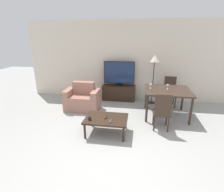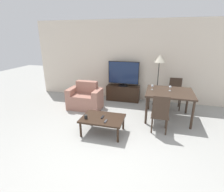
{
  "view_description": "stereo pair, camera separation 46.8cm",
  "coord_description": "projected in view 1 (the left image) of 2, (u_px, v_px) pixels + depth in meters",
  "views": [
    {
      "loc": [
        0.44,
        -2.66,
        2.18
      ],
      "look_at": [
        -0.27,
        1.71,
        0.65
      ],
      "focal_mm": 28.0,
      "sensor_mm": 36.0,
      "label": 1
    },
    {
      "loc": [
        0.9,
        -2.56,
        2.18
      ],
      "look_at": [
        -0.27,
        1.71,
        0.65
      ],
      "focal_mm": 28.0,
      "sensor_mm": 36.0,
      "label": 2
    }
  ],
  "objects": [
    {
      "name": "dining_table",
      "position": [
        167.0,
        93.0,
        4.82
      ],
      "size": [
        1.22,
        1.09,
        0.78
      ],
      "color": "#38281E",
      "rests_on": "ground_plane"
    },
    {
      "name": "remote_secondary",
      "position": [
        110.0,
        121.0,
        3.83
      ],
      "size": [
        0.04,
        0.15,
        0.02
      ],
      "color": "#38383D",
      "rests_on": "coffee_table"
    },
    {
      "name": "tv",
      "position": [
        119.0,
        74.0,
        5.96
      ],
      "size": [
        1.05,
        0.32,
        0.84
      ],
      "color": "black",
      "rests_on": "tv_stand"
    },
    {
      "name": "wine_glass_center",
      "position": [
        151.0,
        85.0,
        4.88
      ],
      "size": [
        0.07,
        0.07,
        0.15
      ],
      "color": "silver",
      "rests_on": "dining_table"
    },
    {
      "name": "wine_glass_left",
      "position": [
        168.0,
        86.0,
        4.82
      ],
      "size": [
        0.07,
        0.07,
        0.15
      ],
      "color": "silver",
      "rests_on": "dining_table"
    },
    {
      "name": "armchair",
      "position": [
        83.0,
        100.0,
        5.38
      ],
      "size": [
        1.03,
        0.62,
        0.84
      ],
      "color": "#9E6B5B",
      "rests_on": "ground_plane"
    },
    {
      "name": "cup_white_near",
      "position": [
        90.0,
        118.0,
        3.91
      ],
      "size": [
        0.07,
        0.07,
        0.09
      ],
      "color": "black",
      "rests_on": "coffee_table"
    },
    {
      "name": "tv_stand",
      "position": [
        119.0,
        93.0,
        6.18
      ],
      "size": [
        1.14,
        0.38,
        0.53
      ],
      "color": "black",
      "rests_on": "ground_plane"
    },
    {
      "name": "dining_chair_far",
      "position": [
        170.0,
        90.0,
        5.66
      ],
      "size": [
        0.4,
        0.4,
        0.94
      ],
      "color": "#38281E",
      "rests_on": "ground_plane"
    },
    {
      "name": "remote_primary",
      "position": [
        106.0,
        117.0,
        4.02
      ],
      "size": [
        0.04,
        0.15,
        0.02
      ],
      "color": "black",
      "rests_on": "coffee_table"
    },
    {
      "name": "ground_plane",
      "position": [
        112.0,
        159.0,
        3.26
      ],
      "size": [
        18.0,
        18.0,
        0.0
      ],
      "primitive_type": "plane",
      "color": "#9E9E99"
    },
    {
      "name": "wall_back",
      "position": [
        128.0,
        61.0,
        6.03
      ],
      "size": [
        7.16,
        0.06,
        2.7
      ],
      "color": "beige",
      "rests_on": "ground_plane"
    },
    {
      "name": "coffee_table",
      "position": [
        106.0,
        120.0,
        4.02
      ],
      "size": [
        0.97,
        0.69,
        0.39
      ],
      "color": "black",
      "rests_on": "ground_plane"
    },
    {
      "name": "floor_lamp",
      "position": [
        155.0,
        60.0,
        5.51
      ],
      "size": [
        0.36,
        0.36,
        1.65
      ],
      "color": "black",
      "rests_on": "ground_plane"
    },
    {
      "name": "dining_chair_near",
      "position": [
        162.0,
        111.0,
        4.11
      ],
      "size": [
        0.4,
        0.4,
        0.94
      ],
      "color": "#38281E",
      "rests_on": "ground_plane"
    }
  ]
}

